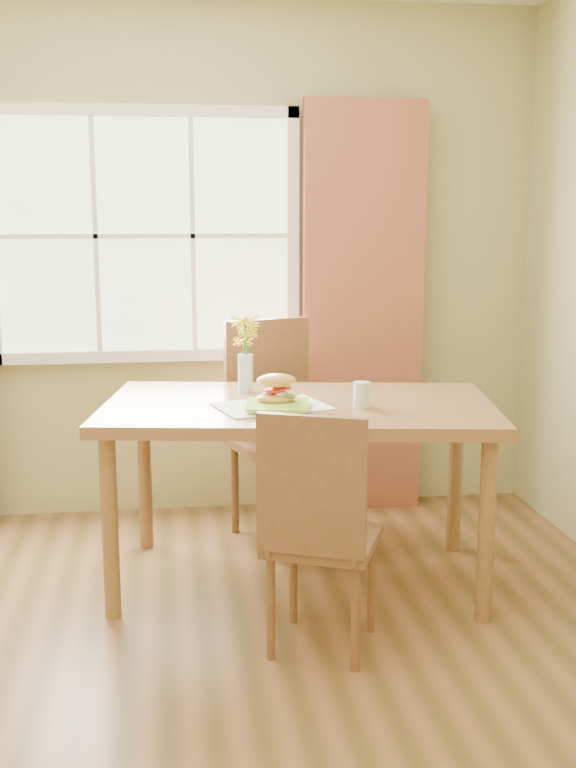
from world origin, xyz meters
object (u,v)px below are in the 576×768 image
at_px(chair_near, 318,523).
at_px(flower_vase, 245,344).
at_px(dining_table, 299,421).
at_px(croissant_sandwich, 276,389).
at_px(water_glass, 362,395).
at_px(chair_far, 275,419).

relative_size(chair_near, flower_vase, 2.64).
bearing_deg(chair_near, dining_table, 110.60).
distance_m(croissant_sandwich, water_glass, 0.36).
xyz_separation_m(dining_table, chair_near, (-0.03, -0.69, -0.22)).
relative_size(chair_far, flower_vase, 3.08).
distance_m(chair_near, chair_far, 1.32).
relative_size(dining_table, chair_near, 1.91).
height_order(dining_table, flower_vase, flower_vase).
xyz_separation_m(chair_near, water_glass, (0.28, 0.57, 0.35)).
bearing_deg(water_glass, chair_far, 110.45).
distance_m(croissant_sandwich, flower_vase, 0.40).
relative_size(croissant_sandwich, flower_vase, 0.51).
bearing_deg(water_glass, chair_near, -116.28).
relative_size(dining_table, flower_vase, 5.06).
xyz_separation_m(croissant_sandwich, flower_vase, (-0.10, 0.36, 0.14)).
height_order(chair_near, chair_far, chair_far).
xyz_separation_m(chair_far, water_glass, (0.28, -0.75, 0.27)).
bearing_deg(chair_far, chair_near, -107.81).
distance_m(chair_near, water_glass, 0.73).
height_order(chair_far, croissant_sandwich, chair_far).
bearing_deg(croissant_sandwich, water_glass, -0.10).
bearing_deg(dining_table, chair_far, 101.79).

